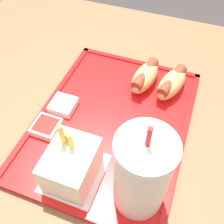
% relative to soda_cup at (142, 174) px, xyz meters
% --- Properties ---
extents(dining_table, '(1.02, 1.09, 0.75)m').
position_rel_soda_cup_xyz_m(dining_table, '(-0.10, -0.11, -0.47)').
color(dining_table, brown).
rests_on(dining_table, ground_plane).
extents(food_tray, '(0.42, 0.32, 0.01)m').
position_rel_soda_cup_xyz_m(food_tray, '(-0.14, -0.10, -0.09)').
color(food_tray, red).
rests_on(food_tray, dining_table).
extents(paper_napkin, '(0.12, 0.10, 0.00)m').
position_rel_soda_cup_xyz_m(paper_napkin, '(0.00, -0.12, -0.08)').
color(paper_napkin, white).
rests_on(paper_napkin, food_tray).
extents(soda_cup, '(0.09, 0.09, 0.20)m').
position_rel_soda_cup_xyz_m(soda_cup, '(0.00, 0.00, 0.00)').
color(soda_cup, silver).
rests_on(soda_cup, food_tray).
extents(hot_dog_far, '(0.12, 0.07, 0.05)m').
position_rel_soda_cup_xyz_m(hot_dog_far, '(-0.27, -0.00, -0.06)').
color(hot_dog_far, tan).
rests_on(hot_dog_far, food_tray).
extents(hot_dog_near, '(0.12, 0.06, 0.05)m').
position_rel_soda_cup_xyz_m(hot_dog_near, '(-0.27, -0.07, -0.06)').
color(hot_dog_near, tan).
rests_on(hot_dog_near, food_tray).
extents(fries_carton, '(0.10, 0.08, 0.12)m').
position_rel_soda_cup_xyz_m(fries_carton, '(0.00, -0.12, -0.05)').
color(fries_carton, silver).
rests_on(fries_carton, food_tray).
extents(sauce_cup_mayo, '(0.05, 0.05, 0.02)m').
position_rel_soda_cup_xyz_m(sauce_cup_mayo, '(-0.14, -0.22, -0.08)').
color(sauce_cup_mayo, silver).
rests_on(sauce_cup_mayo, food_tray).
extents(sauce_cup_ketchup, '(0.05, 0.05, 0.02)m').
position_rel_soda_cup_xyz_m(sauce_cup_ketchup, '(-0.07, -0.22, -0.08)').
color(sauce_cup_ketchup, silver).
rests_on(sauce_cup_ketchup, food_tray).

